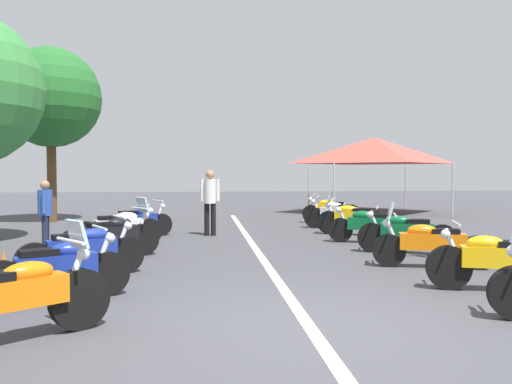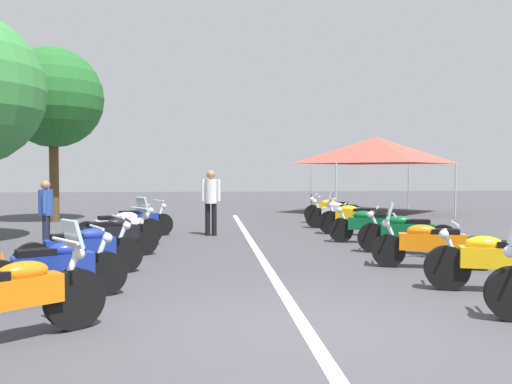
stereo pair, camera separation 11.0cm
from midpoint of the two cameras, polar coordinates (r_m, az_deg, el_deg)
The scene contains 20 objects.
ground_plane at distance 6.05m, azimuth 5.97°, elevation -14.64°, with size 80.00×80.00×0.00m, color #424247.
lane_centre_stripe at distance 10.79m, azimuth 0.80°, elevation -7.10°, with size 20.21×0.16×0.01m, color beige.
motorcycle_left_row_0 at distance 5.93m, azimuth -25.06°, elevation -10.40°, with size 1.46×1.77×1.23m.
motorcycle_left_row_1 at distance 7.54m, azimuth -20.78°, elevation -7.85°, with size 1.07×1.83×1.00m.
motorcycle_left_row_2 at distance 9.13m, azimuth -18.25°, elevation -6.05°, with size 1.11×1.95×1.00m.
motorcycle_left_row_3 at distance 10.82m, azimuth -15.23°, elevation -4.62°, with size 1.41×1.80×1.23m.
motorcycle_left_row_4 at distance 12.50m, azimuth -14.47°, elevation -3.78°, with size 1.10×1.94×1.00m.
motorcycle_left_row_5 at distance 14.21m, azimuth -12.59°, elevation -3.09°, with size 1.18×1.83×0.98m.
motorcycle_right_row_1 at distance 8.39m, azimuth 25.11°, elevation -6.84°, with size 0.89×1.97×1.01m.
motorcycle_right_row_2 at distance 9.98m, azimuth 18.84°, elevation -5.34°, with size 0.91×2.09×1.19m.
motorcycle_right_row_3 at distance 11.59m, azimuth 16.43°, elevation -4.27°, with size 0.97×2.01×1.00m.
motorcycle_right_row_4 at distance 13.07m, azimuth 12.66°, elevation -3.56°, with size 0.94×1.99×0.98m.
motorcycle_right_row_5 at distance 14.60m, azimuth 10.89°, elevation -2.83°, with size 1.03×1.89×1.22m.
motorcycle_right_row_6 at distance 16.19m, azimuth 9.42°, elevation -2.37°, with size 0.97×2.09×1.00m.
motorcycle_right_row_7 at distance 17.82m, azimuth 8.65°, elevation -1.97°, with size 0.96×1.95×0.99m.
traffic_cone_0 at distance 8.50m, azimuth -25.74°, elevation -7.89°, with size 0.36×0.36×0.61m.
bystander_0 at distance 14.27m, azimuth -4.76°, elevation -0.56°, with size 0.32×0.53×1.79m.
bystander_1 at distance 12.61m, azimuth -21.83°, elevation -1.78°, with size 0.52×0.32×1.56m.
roadside_tree_0 at distance 19.60m, azimuth -21.24°, elevation 9.57°, with size 3.45×3.45×6.05m.
event_tent at distance 22.58m, azimuth 13.25°, elevation 4.46°, with size 5.19×5.19×3.20m.
Camera 2 is at (-5.67, 1.09, 1.76)m, focal length 36.44 mm.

